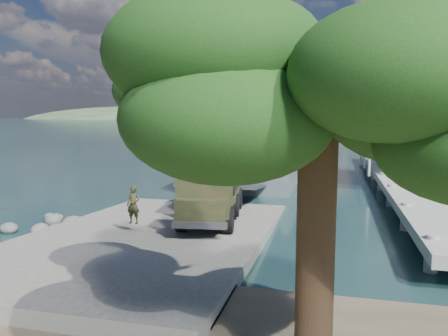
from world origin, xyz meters
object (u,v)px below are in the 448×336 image
soldier (134,213)px  overhang_tree (289,85)px  pier (399,166)px  sailboat_near (418,165)px  military_truck (213,184)px  landing_craft (261,164)px  sailboat_far (410,160)px

soldier → overhang_tree: size_ratio=0.20×
pier → sailboat_near: 13.69m
military_truck → overhang_tree: bearing=-76.4°
landing_craft → overhang_tree: landing_craft is taller
sailboat_near → sailboat_far: size_ratio=0.90×
soldier → overhang_tree: 13.19m
pier → sailboat_far: sailboat_far is taller
pier → landing_craft: landing_craft is taller
soldier → military_truck: bearing=53.8°
military_truck → pier: bearing=48.7°
pier → military_truck: bearing=-123.6°
overhang_tree → landing_craft: bearing=100.0°
overhang_tree → pier: bearing=78.5°
military_truck → sailboat_near: 33.25m
military_truck → sailboat_far: bearing=59.5°
sailboat_far → sailboat_near: bearing=-106.0°
soldier → sailboat_far: sailboat_far is taller
landing_craft → pier: bearing=-26.5°
military_truck → soldier: bearing=-136.3°
soldier → sailboat_near: sailboat_near is taller
landing_craft → sailboat_far: landing_craft is taller
soldier → overhang_tree: (7.78, -9.46, 4.91)m
landing_craft → sailboat_far: size_ratio=4.48×
pier → landing_craft: bearing=153.9°
pier → overhang_tree: bearing=-101.5°
soldier → sailboat_far: size_ratio=0.23×
military_truck → soldier: (-2.74, -3.44, -0.92)m
soldier → overhang_tree: bearing=-48.2°
sailboat_far → landing_craft: bearing=-157.6°
soldier → overhang_tree: overhang_tree is taller
soldier → sailboat_far: 42.36m
sailboat_near → landing_craft: bearing=-139.9°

